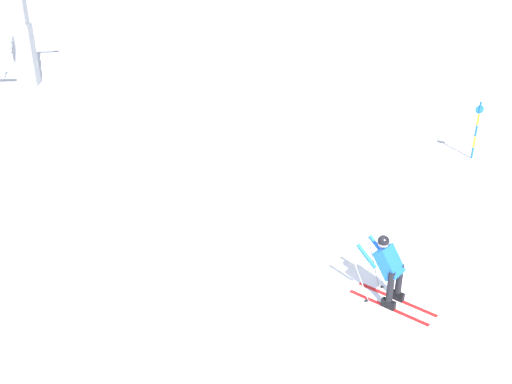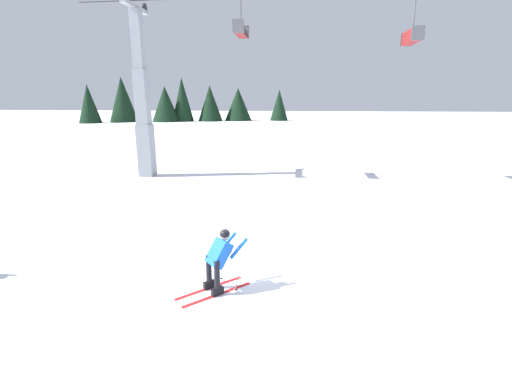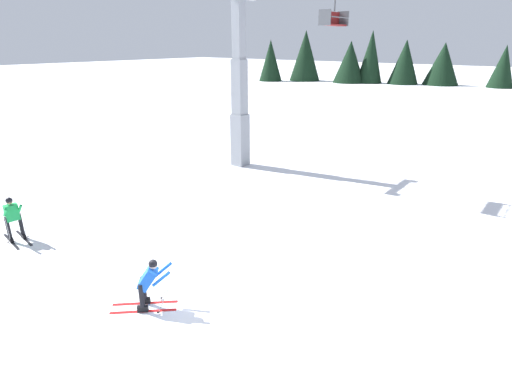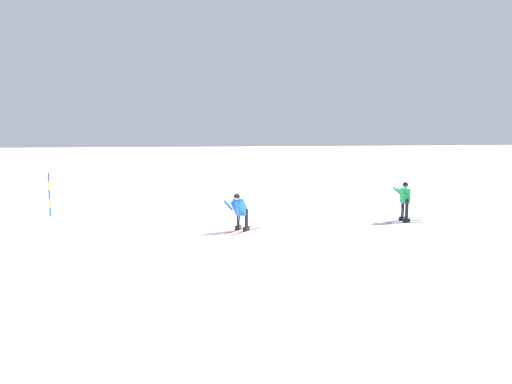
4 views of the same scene
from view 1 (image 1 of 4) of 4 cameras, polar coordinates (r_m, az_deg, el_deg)
ground_plane at (r=11.52m, az=8.96°, el=-11.10°), size 260.00×260.00×0.00m
skier_carving_main at (r=11.30m, az=13.36°, el=-7.32°), size 1.62×1.58×1.56m
lift_tower_far at (r=29.31m, az=-23.28°, el=17.27°), size 0.89×2.99×9.24m
trail_marker_pole at (r=19.39m, az=21.59°, el=6.06°), size 0.07×0.28×1.90m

